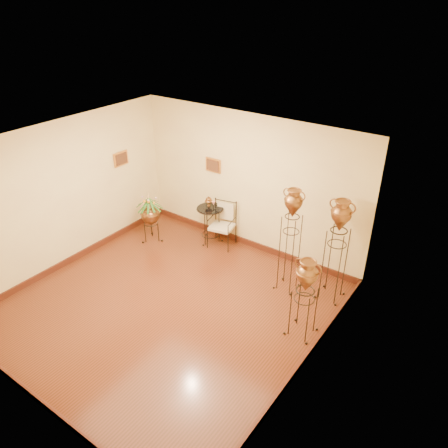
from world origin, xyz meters
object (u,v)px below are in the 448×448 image
Objects in this scene: amphora_tall at (290,240)px; amphora_mid at (336,250)px; armchair at (222,225)px; side_table at (210,224)px; planter_urn at (150,213)px.

amphora_tall is 0.78m from amphora_mid.
amphora_mid is at bearing -18.83° from armchair.
amphora_tall reaches higher than amphora_mid.
armchair is 0.30m from side_table.
amphora_tall is 2.06× the size of armchair.
armchair is 0.95× the size of side_table.
amphora_mid is 2.62m from armchair.
amphora_tall is 1.70× the size of planter_urn.
planter_urn reaches higher than armchair.
amphora_mid is 2.93m from side_table.
armchair is (-1.82, 0.51, -0.53)m from amphora_tall.
amphora_tall is 1.04× the size of amphora_mid.
amphora_tall is at bearing 3.20° from planter_urn.
armchair is at bearing -0.18° from side_table.
side_table is at bearing 174.13° from amphora_mid.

